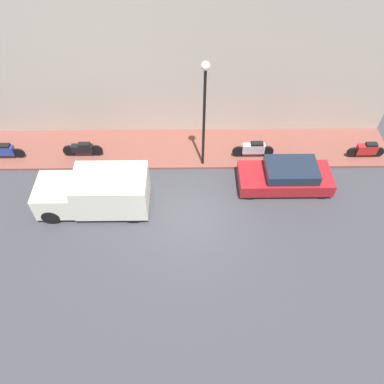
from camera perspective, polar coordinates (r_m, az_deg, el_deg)
ground_plane at (r=15.83m, az=-0.44°, el=-4.33°), size 60.00×60.00×0.00m
sidewalk at (r=18.78m, az=-0.52°, el=6.68°), size 2.79×19.79×0.11m
building_facade at (r=17.80m, az=-0.64°, el=19.11°), size 0.30×19.79×7.66m
parked_car at (r=17.18m, az=14.15°, el=2.34°), size 1.74×4.10×1.24m
delivery_van at (r=16.09m, az=-14.57°, el=-0.01°), size 1.91×4.64×1.83m
scooter_silver at (r=18.22m, az=9.35°, el=6.49°), size 0.30×1.98×0.85m
motorcycle_black at (r=18.80m, az=-16.32°, el=6.33°), size 0.30×1.90×0.75m
motorcycle_red at (r=19.82m, az=25.08°, el=5.86°), size 0.30×1.78×0.83m
motorcycle_blue at (r=20.07m, az=-26.80°, el=5.64°), size 0.30×1.92×0.82m
streetlamp at (r=15.66m, az=1.93°, el=13.82°), size 0.37×0.37×5.30m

